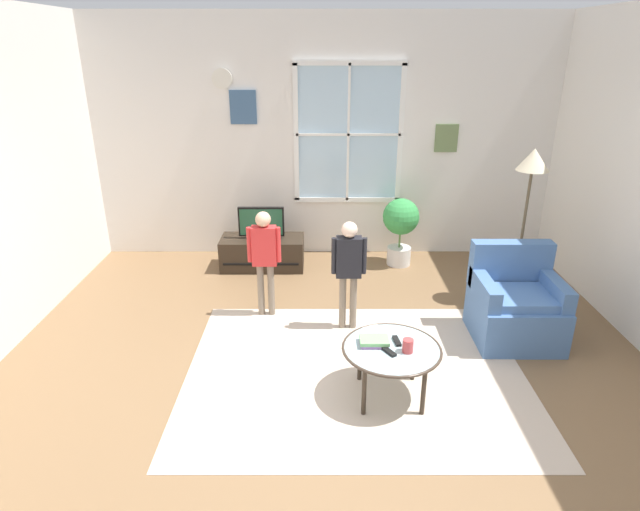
{
  "coord_description": "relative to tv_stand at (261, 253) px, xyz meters",
  "views": [
    {
      "loc": [
        -0.05,
        -3.48,
        2.6
      ],
      "look_at": [
        -0.04,
        0.55,
        0.97
      ],
      "focal_mm": 29.48,
      "sensor_mm": 36.0,
      "label": 1
    }
  ],
  "objects": [
    {
      "name": "tv_stand",
      "position": [
        0.0,
        0.0,
        0.0
      ],
      "size": [
        1.01,
        0.48,
        0.39
      ],
      "color": "#2D2319",
      "rests_on": "ground_plane"
    },
    {
      "name": "potted_plant_by_window",
      "position": [
        1.71,
        0.1,
        0.34
      ],
      "size": [
        0.45,
        0.45,
        0.85
      ],
      "color": "silver",
      "rests_on": "ground_plane"
    },
    {
      "name": "floor_lamp",
      "position": [
        2.82,
        -0.92,
        1.19
      ],
      "size": [
        0.32,
        0.32,
        1.65
      ],
      "color": "black",
      "rests_on": "ground_plane"
    },
    {
      "name": "person_black_shirt",
      "position": [
        0.98,
        -1.51,
        0.49
      ],
      "size": [
        0.33,
        0.15,
        1.09
      ],
      "color": "#726656",
      "rests_on": "ground_plane"
    },
    {
      "name": "area_rug",
      "position": [
        1.01,
        -2.29,
        -0.19
      ],
      "size": [
        2.86,
        2.29,
        0.01
      ],
      "primitive_type": "cube",
      "color": "#C6B29E",
      "rests_on": "ground_plane"
    },
    {
      "name": "coffee_table",
      "position": [
        1.26,
        -2.6,
        0.22
      ],
      "size": [
        0.77,
        0.77,
        0.45
      ],
      "color": "#99B2B7",
      "rests_on": "ground_plane"
    },
    {
      "name": "television",
      "position": [
        0.0,
        -0.0,
        0.4
      ],
      "size": [
        0.55,
        0.08,
        0.39
      ],
      "color": "#4C4C4C",
      "rests_on": "tv_stand"
    },
    {
      "name": "remote_near_books",
      "position": [
        1.31,
        -2.52,
        0.26
      ],
      "size": [
        0.06,
        0.14,
        0.02
      ],
      "primitive_type": "cube",
      "rotation": [
        0.0,
        0.0,
        0.13
      ],
      "color": "black",
      "rests_on": "coffee_table"
    },
    {
      "name": "book_stack",
      "position": [
        1.13,
        -2.55,
        0.28
      ],
      "size": [
        0.22,
        0.16,
        0.05
      ],
      "color": "#9C6AAE",
      "rests_on": "coffee_table"
    },
    {
      "name": "armchair",
      "position": [
        2.54,
        -1.68,
        0.13
      ],
      "size": [
        0.76,
        0.74,
        0.87
      ],
      "color": "#476B9E",
      "rests_on": "ground_plane"
    },
    {
      "name": "person_red_shirt",
      "position": [
        0.16,
        -1.24,
        0.5
      ],
      "size": [
        0.33,
        0.15,
        1.11
      ],
      "color": "#726656",
      "rests_on": "ground_plane"
    },
    {
      "name": "cup",
      "position": [
        1.37,
        -2.66,
        0.3
      ],
      "size": [
        0.08,
        0.08,
        0.11
      ],
      "primitive_type": "cylinder",
      "color": "#BF3F3F",
      "rests_on": "coffee_table"
    },
    {
      "name": "back_wall",
      "position": [
        0.77,
        0.59,
        1.3
      ],
      "size": [
        5.73,
        0.17,
        2.97
      ],
      "color": "silver",
      "rests_on": "ground_plane"
    },
    {
      "name": "ground_plane",
      "position": [
        0.76,
        -2.58,
        -0.2
      ],
      "size": [
        6.33,
        6.81,
        0.02
      ],
      "primitive_type": "cube",
      "color": "brown"
    },
    {
      "name": "remote_near_cup",
      "position": [
        1.23,
        -2.67,
        0.26
      ],
      "size": [
        0.11,
        0.14,
        0.02
      ],
      "primitive_type": "cube",
      "rotation": [
        0.0,
        0.0,
        0.56
      ],
      "color": "black",
      "rests_on": "coffee_table"
    }
  ]
}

